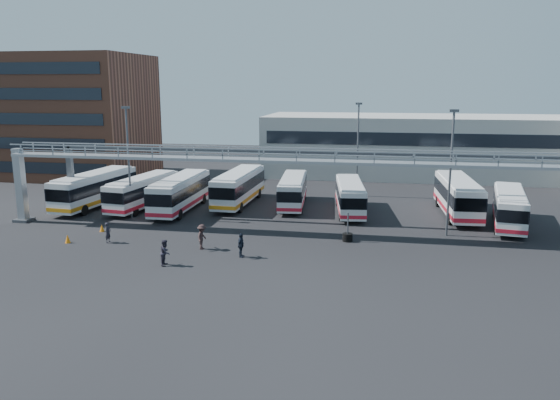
% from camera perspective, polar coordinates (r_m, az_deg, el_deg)
% --- Properties ---
extents(ground, '(140.00, 140.00, 0.00)m').
position_cam_1_polar(ground, '(40.20, 0.78, -5.54)').
color(ground, black).
rests_on(ground, ground).
extents(gantry, '(51.40, 5.15, 7.10)m').
position_cam_1_polar(gantry, '(44.62, 2.07, 3.47)').
color(gantry, '#999CA1').
rests_on(gantry, ground).
extents(apartment_building, '(18.00, 15.00, 16.00)m').
position_cam_1_polar(apartment_building, '(79.03, -20.55, 8.26)').
color(apartment_building, brown).
rests_on(apartment_building, ground).
extents(warehouse, '(42.00, 14.00, 8.00)m').
position_cam_1_polar(warehouse, '(76.43, 14.64, 5.51)').
color(warehouse, '#9E9E99').
rests_on(warehouse, ground).
extents(light_pole_left, '(0.70, 0.35, 10.21)m').
position_cam_1_polar(light_pole_left, '(51.38, -15.56, 4.42)').
color(light_pole_left, '#4C4F54').
rests_on(light_pole_left, ground).
extents(light_pole_mid, '(0.70, 0.35, 10.21)m').
position_cam_1_polar(light_pole_mid, '(45.59, 17.40, 3.39)').
color(light_pole_mid, '#4C4F54').
rests_on(light_pole_mid, ground).
extents(light_pole_back, '(0.70, 0.35, 10.21)m').
position_cam_1_polar(light_pole_back, '(60.18, 8.13, 5.78)').
color(light_pole_back, '#4C4F54').
rests_on(light_pole_back, ground).
extents(bus_0, '(3.75, 11.66, 3.48)m').
position_cam_1_polar(bus_0, '(57.78, -18.77, 1.19)').
color(bus_0, silver).
rests_on(bus_0, ground).
extents(bus_1, '(3.67, 10.67, 3.18)m').
position_cam_1_polar(bus_1, '(55.82, -14.12, 0.94)').
color(bus_1, silver).
rests_on(bus_1, ground).
extents(bus_2, '(2.67, 11.16, 3.38)m').
position_cam_1_polar(bus_2, '(53.83, -10.37, 0.83)').
color(bus_2, silver).
rests_on(bus_2, ground).
extents(bus_3, '(2.93, 11.37, 3.43)m').
position_cam_1_polar(bus_3, '(55.98, -4.32, 1.45)').
color(bus_3, silver).
rests_on(bus_3, ground).
extents(bus_4, '(3.21, 10.22, 3.05)m').
position_cam_1_polar(bus_4, '(54.99, 1.35, 1.06)').
color(bus_4, silver).
rests_on(bus_4, ground).
extents(bus_5, '(3.55, 10.29, 3.06)m').
position_cam_1_polar(bus_5, '(52.56, 7.32, 0.46)').
color(bus_5, silver).
rests_on(bus_5, ground).
extents(bus_7, '(3.26, 11.70, 3.52)m').
position_cam_1_polar(bus_7, '(53.72, 18.07, 0.49)').
color(bus_7, silver).
rests_on(bus_7, ground).
extents(bus_8, '(4.00, 10.54, 3.12)m').
position_cam_1_polar(bus_8, '(51.24, 22.85, -0.65)').
color(bus_8, silver).
rests_on(bus_8, ground).
extents(pedestrian_a, '(0.43, 0.62, 1.60)m').
position_cam_1_polar(pedestrian_a, '(44.59, -17.54, -3.27)').
color(pedestrian_a, black).
rests_on(pedestrian_a, ground).
extents(pedestrian_b, '(0.75, 0.92, 1.79)m').
position_cam_1_polar(pedestrian_b, '(38.12, -11.90, -5.38)').
color(pedestrian_b, '#25222F').
rests_on(pedestrian_b, ground).
extents(pedestrian_c, '(0.73, 1.25, 1.91)m').
position_cam_1_polar(pedestrian_c, '(41.22, -8.15, -3.83)').
color(pedestrian_c, '#312120').
rests_on(pedestrian_c, ground).
extents(pedestrian_d, '(0.52, 1.07, 1.76)m').
position_cam_1_polar(pedestrian_d, '(39.07, -4.10, -4.74)').
color(pedestrian_d, black).
rests_on(pedestrian_d, ground).
extents(cone_left, '(0.52, 0.52, 0.67)m').
position_cam_1_polar(cone_left, '(45.67, -21.31, -3.79)').
color(cone_left, orange).
rests_on(cone_left, ground).
extents(cone_right, '(0.40, 0.40, 0.62)m').
position_cam_1_polar(cone_right, '(48.21, -18.12, -2.79)').
color(cone_right, orange).
rests_on(cone_right, ground).
extents(tire_stack, '(0.80, 0.80, 2.29)m').
position_cam_1_polar(tire_stack, '(43.33, 7.07, -3.80)').
color(tire_stack, black).
rests_on(tire_stack, ground).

